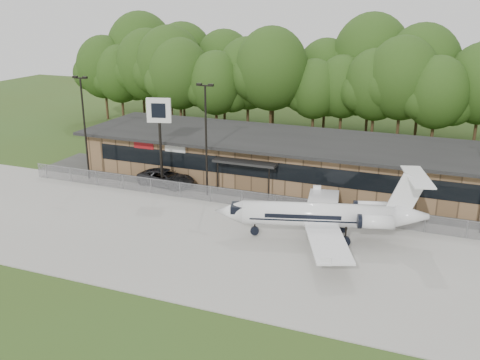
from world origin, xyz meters
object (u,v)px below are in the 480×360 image
at_px(pole_sign, 159,120).
at_px(terminal, 284,158).
at_px(suv, 166,178).
at_px(business_jet, 325,216).

bearing_deg(pole_sign, terminal, 21.50).
bearing_deg(suv, business_jet, -105.50).
relative_size(business_jet, pole_sign, 1.82).
relative_size(terminal, suv, 7.27).
relative_size(terminal, pole_sign, 4.75).
xyz_separation_m(terminal, suv, (-9.85, -6.35, -1.39)).
distance_m(business_jet, pole_sign, 18.51).
height_order(terminal, business_jet, business_jet).
relative_size(business_jet, suv, 2.78).
height_order(terminal, suv, terminal).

